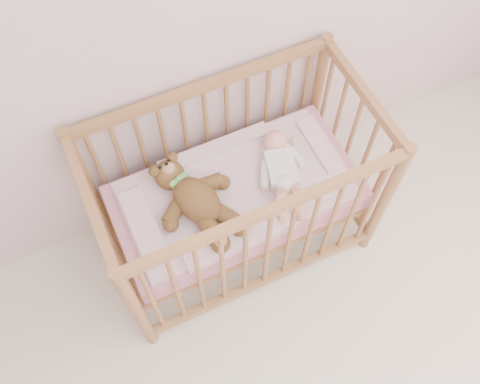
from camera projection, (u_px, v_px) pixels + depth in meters
wall_back at (220, 4)px, 2.15m from camera, size 4.00×0.02×2.70m
crib at (236, 196)px, 2.69m from camera, size 1.36×0.76×1.00m
mattress at (236, 197)px, 2.70m from camera, size 1.22×0.62×0.13m
blanket at (236, 190)px, 2.63m from camera, size 1.10×0.58×0.06m
baby at (281, 168)px, 2.61m from camera, size 0.39×0.58×0.13m
teddy_bear at (197, 201)px, 2.51m from camera, size 0.58×0.69×0.16m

